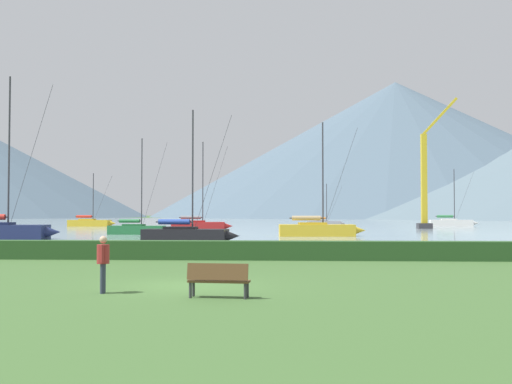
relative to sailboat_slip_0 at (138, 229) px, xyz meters
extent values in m
plane|color=#3D602D|center=(13.12, -45.92, -0.59)|extent=(1000.00, 1000.00, 0.00)
cube|color=#8C9EA3|center=(13.12, 91.08, -0.59)|extent=(320.00, 246.00, 0.00)
cube|color=#284C23|center=(13.12, -34.92, -0.12)|extent=(80.00, 1.20, 0.93)
cube|color=#236B38|center=(-0.09, 0.01, -0.12)|extent=(6.06, 2.43, 0.93)
cone|color=#236B38|center=(3.29, -0.22, -0.12)|extent=(1.07, 0.86, 0.79)
cube|color=#206032|center=(-0.43, 0.03, 0.22)|extent=(2.30, 1.57, 0.59)
cylinder|color=#333338|center=(0.41, -0.03, 4.85)|extent=(0.12, 0.12, 9.86)
cylinder|color=#333338|center=(-0.92, 0.06, 0.86)|extent=(2.67, 0.28, 0.10)
cylinder|color=#2D7542|center=(-0.92, 0.06, 0.86)|extent=(2.29, 0.53, 0.37)
cylinder|color=#333338|center=(1.81, -0.12, 4.61)|extent=(2.82, 0.22, 9.38)
cube|color=#9E9EA3|center=(22.19, 41.56, -0.13)|extent=(5.81, 2.05, 0.91)
cone|color=#9E9EA3|center=(25.49, 41.59, -0.13)|extent=(1.00, 0.78, 0.77)
cube|color=gray|center=(21.86, 41.55, 0.20)|extent=(2.16, 1.41, 0.58)
cylinder|color=#333338|center=(22.68, 41.56, 3.34)|extent=(0.12, 0.12, 6.86)
cylinder|color=#333338|center=(21.38, 41.55, 0.82)|extent=(2.61, 0.13, 0.10)
cylinder|color=orange|center=(21.38, 41.55, 0.82)|extent=(2.22, 0.39, 0.36)
cylinder|color=#333338|center=(24.05, 41.58, 3.17)|extent=(2.75, 0.05, 6.52)
cube|color=gold|center=(19.01, -4.15, 0.00)|extent=(7.54, 3.02, 1.16)
cone|color=gold|center=(23.23, -3.87, 0.00)|extent=(1.33, 1.07, 0.99)
cube|color=gold|center=(18.59, -4.18, 0.42)|extent=(2.86, 1.95, 0.74)
cylinder|color=#333338|center=(19.64, -4.11, 5.40)|extent=(0.15, 0.15, 10.71)
cylinder|color=#333338|center=(17.99, -4.22, 1.21)|extent=(3.33, 0.35, 0.13)
cylinder|color=tan|center=(17.99, -4.22, 1.21)|extent=(2.85, 0.65, 0.46)
cylinder|color=#333338|center=(21.38, -3.99, 5.14)|extent=(3.51, 0.27, 10.18)
cube|color=black|center=(8.16, -17.30, -0.07)|extent=(6.75, 2.78, 1.04)
cone|color=black|center=(11.92, -17.60, -0.07)|extent=(1.20, 0.97, 0.88)
cube|color=black|center=(7.78, -17.27, 0.31)|extent=(2.57, 1.77, 0.66)
cylinder|color=#333338|center=(8.72, -17.35, 4.93)|extent=(0.13, 0.13, 9.89)
cylinder|color=#333338|center=(7.24, -17.23, 1.02)|extent=(2.97, 0.35, 0.11)
cylinder|color=#2847A3|center=(7.24, -17.23, 1.02)|extent=(2.55, 0.61, 0.41)
cylinder|color=#333338|center=(10.27, -17.47, 4.68)|extent=(3.13, 0.28, 9.41)
cube|color=navy|center=(-9.01, -12.77, 0.05)|extent=(8.21, 3.34, 1.26)
cone|color=navy|center=(-4.43, -12.43, 0.05)|extent=(1.45, 1.17, 1.07)
cylinder|color=#333338|center=(-8.32, -12.72, 6.94)|extent=(0.16, 0.16, 13.68)
cylinder|color=#333338|center=(-6.44, -12.58, 6.60)|extent=(3.81, 0.32, 13.01)
cube|color=red|center=(4.14, 15.96, -0.03)|extent=(7.21, 3.07, 1.10)
cone|color=red|center=(8.13, 16.35, -0.03)|extent=(1.29, 1.05, 0.94)
cube|color=#A52020|center=(3.74, 15.92, 0.37)|extent=(2.75, 1.93, 0.70)
cylinder|color=#333338|center=(4.74, 16.02, 5.63)|extent=(0.14, 0.14, 11.22)
cylinder|color=#333338|center=(3.17, 15.87, 1.12)|extent=(3.15, 0.43, 0.12)
cylinder|color=gray|center=(3.17, 15.87, 1.12)|extent=(2.71, 0.70, 0.44)
cylinder|color=#333338|center=(6.39, 16.18, 5.35)|extent=(3.32, 0.35, 10.67)
cube|color=white|center=(44.02, 42.16, -0.03)|extent=(7.21, 2.96, 1.11)
cone|color=white|center=(48.03, 41.84, -0.03)|extent=(1.28, 1.03, 0.94)
cube|color=silver|center=(43.62, 42.19, 0.37)|extent=(2.74, 1.89, 0.70)
cylinder|color=#333338|center=(44.62, 42.11, 4.65)|extent=(0.14, 0.14, 9.25)
cylinder|color=#333338|center=(43.04, 42.24, 1.13)|extent=(3.17, 0.37, 0.12)
cylinder|color=#2D7542|center=(43.04, 42.24, 1.13)|extent=(2.72, 0.65, 0.44)
cylinder|color=#333338|center=(46.27, 41.98, 4.41)|extent=(3.34, 0.29, 8.80)
cube|color=gold|center=(-18.00, 38.26, -0.03)|extent=(7.04, 2.52, 1.10)
cone|color=gold|center=(-14.00, 38.20, -0.03)|extent=(1.22, 0.96, 0.93)
cube|color=gold|center=(-18.40, 38.27, 0.36)|extent=(2.63, 1.72, 0.70)
cylinder|color=#333338|center=(-17.40, 38.25, 4.29)|extent=(0.14, 0.14, 8.54)
cylinder|color=#333338|center=(-18.97, 38.28, 1.11)|extent=(3.15, 0.17, 0.12)
cylinder|color=red|center=(-18.97, 38.28, 1.11)|extent=(2.68, 0.49, 0.44)
cylinder|color=#333338|center=(-15.75, 38.23, 4.07)|extent=(3.33, 0.09, 8.13)
cube|color=brown|center=(14.47, -48.57, -0.14)|extent=(1.72, 0.62, 0.06)
cube|color=brown|center=(14.45, -48.75, 0.14)|extent=(1.68, 0.30, 0.45)
cylinder|color=#333338|center=(15.24, -48.48, -0.36)|extent=(0.08, 0.08, 0.45)
cylinder|color=#333338|center=(13.73, -48.33, -0.36)|extent=(0.08, 0.08, 0.45)
cylinder|color=#333338|center=(15.21, -48.81, -0.36)|extent=(0.08, 0.08, 0.45)
cylinder|color=#333338|center=(13.70, -48.65, -0.36)|extent=(0.08, 0.08, 0.45)
cylinder|color=#2D3347|center=(11.03, -47.90, -0.16)|extent=(0.14, 0.14, 0.85)
cylinder|color=#2D3347|center=(11.00, -47.72, -0.16)|extent=(0.14, 0.14, 0.85)
cylinder|color=maroon|center=(11.02, -47.81, 0.54)|extent=(0.36, 0.36, 0.55)
cylinder|color=maroon|center=(11.06, -48.05, 0.56)|extent=(0.09, 0.09, 0.50)
cylinder|color=maroon|center=(10.97, -47.58, 0.56)|extent=(0.09, 0.09, 0.50)
sphere|color=tan|center=(11.02, -47.81, 0.95)|extent=(0.22, 0.22, 0.22)
cube|color=#333338|center=(36.11, 26.31, -0.19)|extent=(2.00, 2.00, 0.80)
cube|color=gold|center=(36.11, 26.31, 6.80)|extent=(0.80, 0.80, 13.19)
cube|color=gold|center=(38.54, 26.31, 16.03)|extent=(5.12, 0.36, 5.52)
cone|color=#4C6070|center=(76.79, 289.36, 38.20)|extent=(278.74, 278.74, 77.57)
camera|label=1|loc=(16.42, -65.30, 1.73)|focal=43.11mm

